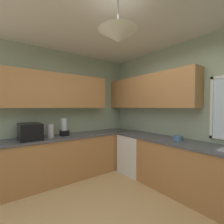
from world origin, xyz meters
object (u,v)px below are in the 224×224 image
Objects in this scene: microwave at (30,132)px; blender_appliance at (64,128)px; kettle at (50,131)px; bowl at (178,138)px; dishwasher at (136,154)px.

blender_appliance reaches higher than microwave.
bowl is (1.63, 1.70, -0.08)m from kettle.
dishwasher is 1.74× the size of microwave.
microwave is 1.86× the size of kettle.
microwave is 2.63m from bowl.
bowl is 0.45× the size of blender_appliance.
microwave is at bearing -90.00° from blender_appliance.
dishwasher is 5.19× the size of bowl.
kettle is (0.02, 0.35, -0.02)m from microwave.
blender_appliance is (-0.66, -1.39, 0.62)m from dishwasher.
microwave reaches higher than bowl.
kettle is 0.28m from blender_appliance.
bowl is at bearing 40.67° from blender_appliance.
microwave is 0.35m from kettle.
blender_appliance is (0.00, 0.63, 0.02)m from microwave.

